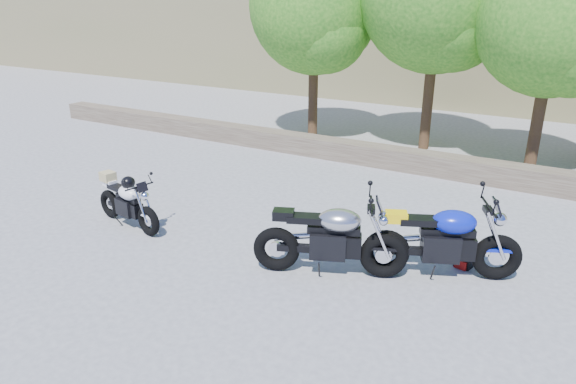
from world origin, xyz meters
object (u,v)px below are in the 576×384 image
Objects in this scene: backpack at (464,258)px; white_bike at (127,201)px; silver_bike at (331,240)px; blue_bike at (443,242)px.

white_bike is at bearing -151.76° from backpack.
silver_bike is 1.00× the size of blue_bike.
silver_bike is at bearing -177.03° from blue_bike.
blue_bike reaches higher than silver_bike.
silver_bike is 6.53× the size of backpack.
blue_bike is 0.67m from backpack.
backpack is (5.72, 1.48, -0.32)m from white_bike.
blue_bike is at bearing -104.45° from backpack.
silver_bike reaches higher than backpack.
white_bike is 0.80× the size of blue_bike.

